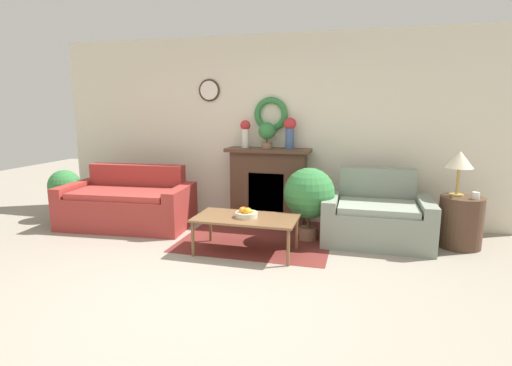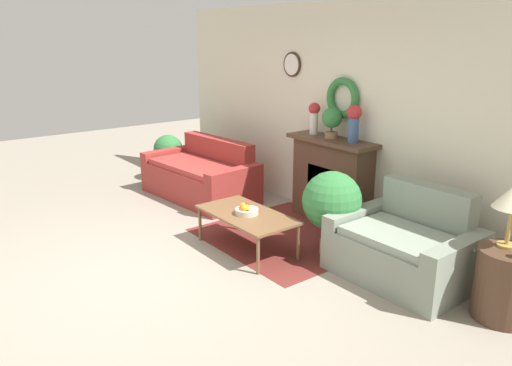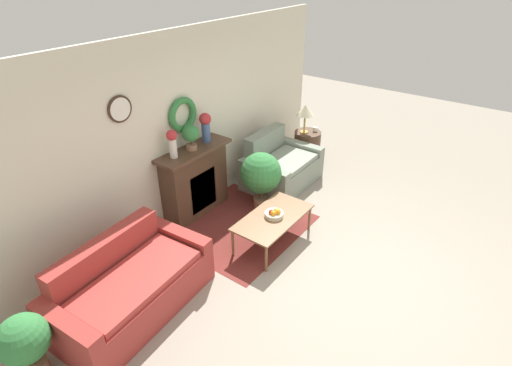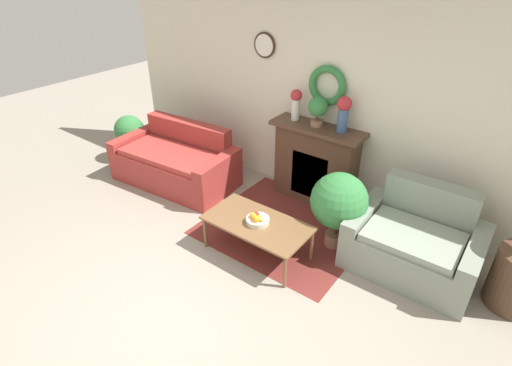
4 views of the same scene
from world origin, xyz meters
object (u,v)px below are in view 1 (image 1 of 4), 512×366
(mug, at_px, (476,196))
(potted_plant_floor_by_couch, at_px, (65,188))
(fireplace, at_px, (268,184))
(side_table_by_loveseat, at_px, (460,222))
(loveseat_right, at_px, (376,217))
(potted_plant_on_mantel, at_px, (267,133))
(coffee_table, at_px, (246,220))
(fruit_bowl, at_px, (246,213))
(vase_on_mantel_right, at_px, (290,131))
(vase_on_mantel_left, at_px, (245,132))
(table_lamp, at_px, (460,161))
(potted_plant_floor_by_loveseat, at_px, (309,194))
(couch_left, at_px, (128,204))

(mug, height_order, potted_plant_floor_by_couch, potted_plant_floor_by_couch)
(fireplace, bearing_deg, side_table_by_loveseat, -11.47)
(loveseat_right, height_order, potted_plant_on_mantel, potted_plant_on_mantel)
(coffee_table, bearing_deg, fruit_bowl, -61.66)
(loveseat_right, xyz_separation_m, vase_on_mantel_right, (-1.22, 0.54, 1.03))
(fireplace, relative_size, vase_on_mantel_left, 3.05)
(loveseat_right, distance_m, table_lamp, 1.17)
(coffee_table, distance_m, vase_on_mantel_right, 1.70)
(vase_on_mantel_right, bearing_deg, loveseat_right, -24.01)
(vase_on_mantel_left, bearing_deg, fruit_bowl, -73.16)
(fruit_bowl, relative_size, potted_plant_floor_by_loveseat, 0.28)
(fireplace, relative_size, potted_plant_floor_by_loveseat, 1.32)
(couch_left, distance_m, potted_plant_floor_by_couch, 1.12)
(table_lamp, xyz_separation_m, potted_plant_floor_by_couch, (-5.40, -0.26, -0.57))
(potted_plant_floor_by_loveseat, bearing_deg, couch_left, -178.74)
(mug, relative_size, vase_on_mantel_left, 0.21)
(vase_on_mantel_left, height_order, potted_plant_floor_by_loveseat, vase_on_mantel_left)
(fruit_bowl, bearing_deg, potted_plant_floor_by_loveseat, 47.26)
(potted_plant_on_mantel, relative_size, potted_plant_floor_by_couch, 0.50)
(potted_plant_floor_by_loveseat, bearing_deg, table_lamp, 8.49)
(coffee_table, xyz_separation_m, mug, (2.55, 0.79, 0.27))
(side_table_by_loveseat, height_order, vase_on_mantel_left, vase_on_mantel_left)
(side_table_by_loveseat, bearing_deg, coffee_table, -160.28)
(couch_left, xyz_separation_m, vase_on_mantel_left, (1.51, 0.78, 1.01))
(vase_on_mantel_right, bearing_deg, coffee_table, -99.98)
(loveseat_right, distance_m, potted_plant_floor_by_loveseat, 0.90)
(vase_on_mantel_left, xyz_separation_m, potted_plant_floor_by_couch, (-2.62, -0.72, -0.84))
(loveseat_right, distance_m, potted_plant_on_mantel, 1.92)
(side_table_by_loveseat, distance_m, potted_plant_floor_by_loveseat, 1.84)
(couch_left, height_order, potted_plant_on_mantel, potted_plant_on_mantel)
(fruit_bowl, xyz_separation_m, table_lamp, (2.37, 0.94, 0.57))
(potted_plant_floor_by_loveseat, bearing_deg, mug, 3.68)
(fireplace, distance_m, potted_plant_on_mantel, 0.76)
(vase_on_mantel_right, bearing_deg, potted_plant_floor_by_couch, -167.57)
(vase_on_mantel_right, height_order, potted_plant_floor_by_couch, vase_on_mantel_right)
(table_lamp, distance_m, potted_plant_floor_by_loveseat, 1.82)
(fireplace, xyz_separation_m, vase_on_mantel_left, (-0.35, 0.01, 0.77))
(vase_on_mantel_left, distance_m, potted_plant_on_mantel, 0.33)
(mug, relative_size, potted_plant_floor_by_couch, 0.11)
(side_table_by_loveseat, xyz_separation_m, vase_on_mantel_right, (-2.19, 0.51, 1.03))
(side_table_by_loveseat, xyz_separation_m, table_lamp, (-0.06, 0.05, 0.73))
(vase_on_mantel_left, height_order, vase_on_mantel_right, vase_on_mantel_right)
(fruit_bowl, height_order, mug, mug)
(fireplace, relative_size, side_table_by_loveseat, 1.98)
(loveseat_right, bearing_deg, potted_plant_on_mantel, 160.86)
(fruit_bowl, bearing_deg, side_table_by_loveseat, 20.06)
(mug, bearing_deg, side_table_by_loveseat, 142.13)
(coffee_table, xyz_separation_m, fruit_bowl, (0.01, -0.01, 0.08))
(table_lamp, bearing_deg, fruit_bowl, -158.41)
(vase_on_mantel_left, bearing_deg, potted_plant_floor_by_couch, -164.57)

